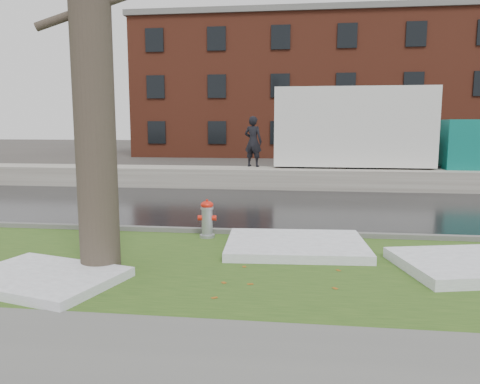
# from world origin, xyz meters

# --- Properties ---
(ground) EXTENTS (120.00, 120.00, 0.00)m
(ground) POSITION_xyz_m (0.00, 0.00, 0.00)
(ground) COLOR #47423D
(ground) RESTS_ON ground
(verge) EXTENTS (60.00, 4.50, 0.04)m
(verge) POSITION_xyz_m (0.00, -1.25, 0.02)
(verge) COLOR #2B4A18
(verge) RESTS_ON ground
(road) EXTENTS (60.00, 7.00, 0.03)m
(road) POSITION_xyz_m (0.00, 4.50, 0.01)
(road) COLOR black
(road) RESTS_ON ground
(parking_lot) EXTENTS (60.00, 9.00, 0.03)m
(parking_lot) POSITION_xyz_m (0.00, 13.00, 0.01)
(parking_lot) COLOR slate
(parking_lot) RESTS_ON ground
(curb) EXTENTS (60.00, 0.15, 0.14)m
(curb) POSITION_xyz_m (0.00, 1.00, 0.07)
(curb) COLOR slate
(curb) RESTS_ON ground
(snowbank) EXTENTS (60.00, 1.60, 0.75)m
(snowbank) POSITION_xyz_m (0.00, 8.70, 0.38)
(snowbank) COLOR #B5B2A6
(snowbank) RESTS_ON ground
(brick_building) EXTENTS (26.00, 12.00, 10.00)m
(brick_building) POSITION_xyz_m (2.00, 30.00, 5.00)
(brick_building) COLOR maroon
(brick_building) RESTS_ON ground
(bg_tree_left) EXTENTS (1.40, 1.62, 6.50)m
(bg_tree_left) POSITION_xyz_m (-12.00, 22.00, 3.33)
(bg_tree_left) COLOR brown
(bg_tree_left) RESTS_ON ground
(bg_tree_center) EXTENTS (1.40, 1.62, 6.50)m
(bg_tree_center) POSITION_xyz_m (-6.00, 26.00, 3.33)
(bg_tree_center) COLOR brown
(bg_tree_center) RESTS_ON ground
(fire_hydrant) EXTENTS (0.39, 0.34, 0.81)m
(fire_hydrant) POSITION_xyz_m (-0.66, 0.61, 0.47)
(fire_hydrant) COLOR #9B9EA2
(fire_hydrant) RESTS_ON verge
(tree) EXTENTS (1.64, 1.92, 7.96)m
(tree) POSITION_xyz_m (-1.95, -1.77, 4.05)
(tree) COLOR brown
(tree) RESTS_ON verge
(box_truck) EXTENTS (11.29, 2.77, 3.77)m
(box_truck) POSITION_xyz_m (4.42, 10.03, 1.99)
(box_truck) COLOR black
(box_truck) RESTS_ON ground
(worker) EXTENTS (0.82, 0.67, 1.95)m
(worker) POSITION_xyz_m (-0.57, 9.30, 1.73)
(worker) COLOR black
(worker) RESTS_ON snowbank
(snow_patch_near) EXTENTS (2.71, 2.15, 0.16)m
(snow_patch_near) POSITION_xyz_m (1.20, -0.10, 0.12)
(snow_patch_near) COLOR white
(snow_patch_near) RESTS_ON verge
(snow_patch_far) EXTENTS (2.54, 2.12, 0.14)m
(snow_patch_far) POSITION_xyz_m (-2.56, -2.50, 0.11)
(snow_patch_far) COLOR white
(snow_patch_far) RESTS_ON verge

